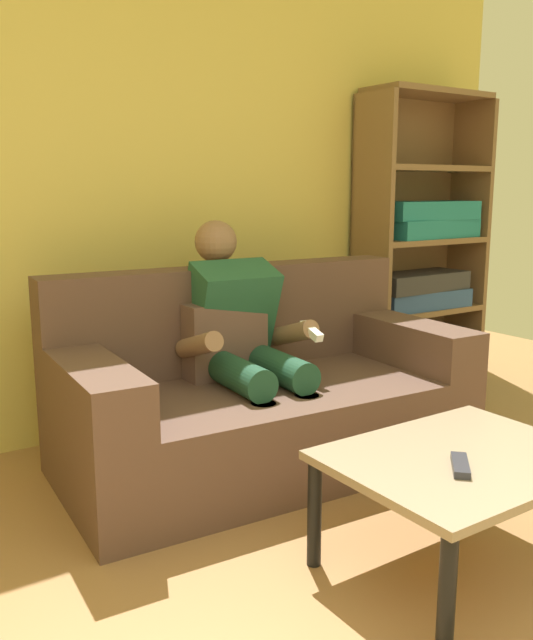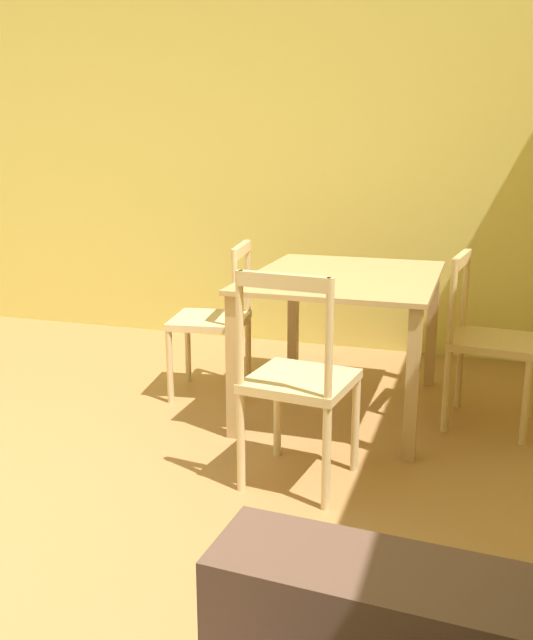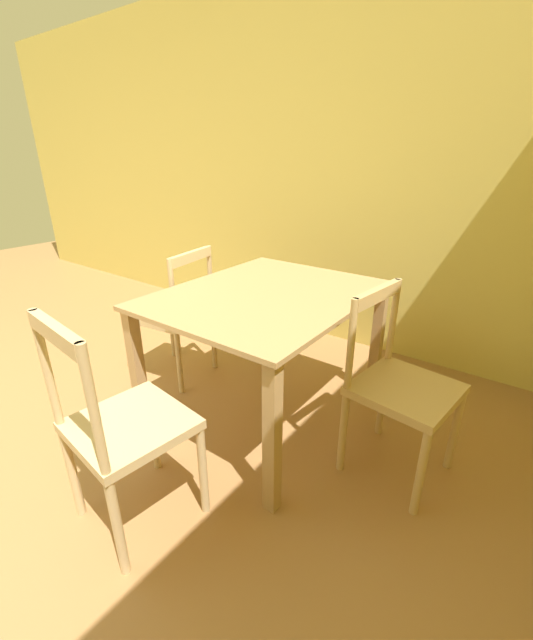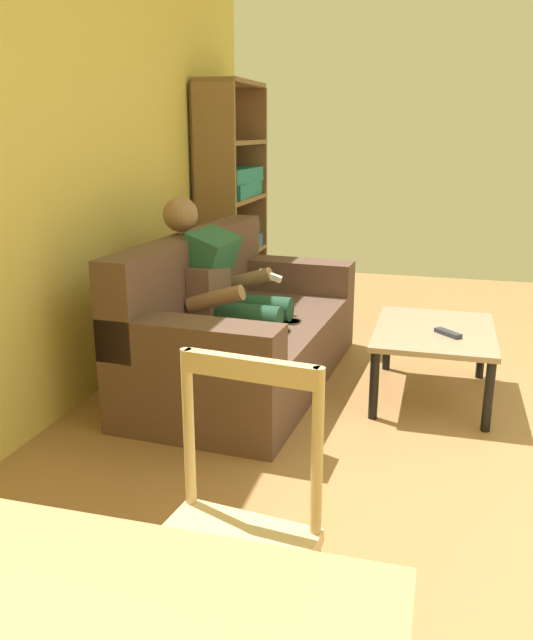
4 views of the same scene
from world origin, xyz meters
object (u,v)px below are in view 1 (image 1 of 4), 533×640
Objects in this scene: tv_remote at (460,465)px; bookshelf at (420,266)px; couch at (258,395)px; coffee_table at (462,469)px; person_lounging at (242,341)px.

bookshelf is at bearing -87.97° from tv_remote.
couch reaches higher than coffee_table.
couch is 2.23× the size of coffee_table.
couch is 1.71× the size of person_lounging.
couch is 0.27m from person_lounging.
person_lounging reaches higher than couch.
bookshelf reaches higher than coffee_table.
bookshelf reaches higher than couch.
tv_remote is (-0.05, -1.25, 0.10)m from couch.
bookshelf is (1.67, 0.58, 0.45)m from couch.
couch is 1.26m from tv_remote.
bookshelf is (1.72, 1.84, 0.35)m from tv_remote.
coffee_table is at bearing -98.36° from tv_remote.
coffee_table is at bearing -85.65° from person_lounging.
coffee_table is at bearing -87.60° from couch.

